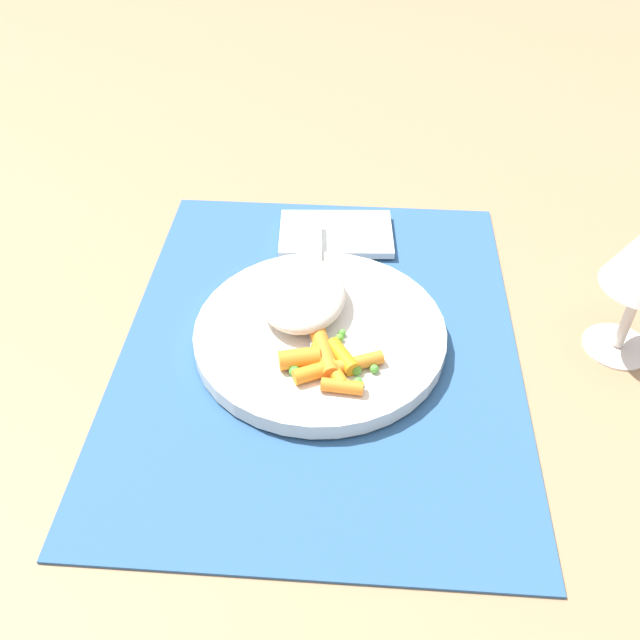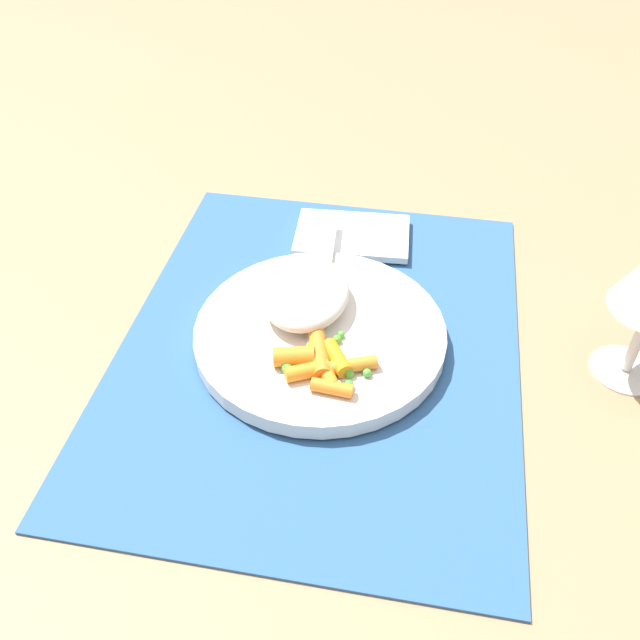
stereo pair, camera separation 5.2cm
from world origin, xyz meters
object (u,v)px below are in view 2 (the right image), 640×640
object	(u,v)px
plate	(320,334)
napkin	(352,235)
fork	(325,293)
rice_mound	(306,293)
carrot_portion	(321,362)

from	to	relation	value
plate	napkin	distance (m)	0.17
plate	fork	bearing A→B (deg)	-175.38
rice_mound	napkin	distance (m)	0.15
rice_mound	carrot_portion	distance (m)	0.09
rice_mound	carrot_portion	bearing A→B (deg)	20.06
rice_mound	fork	bearing A→B (deg)	141.47
plate	carrot_portion	size ratio (longest dim) A/B	2.51
fork	carrot_portion	bearing A→B (deg)	7.86
fork	napkin	world-z (taller)	fork
plate	fork	size ratio (longest dim) A/B	1.11
carrot_portion	rice_mound	bearing A→B (deg)	-159.94
carrot_portion	napkin	size ratio (longest dim) A/B	0.75
carrot_portion	fork	world-z (taller)	carrot_portion
rice_mound	fork	world-z (taller)	rice_mound
plate	napkin	xyz separation A→B (m)	(-0.17, 0.01, -0.00)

